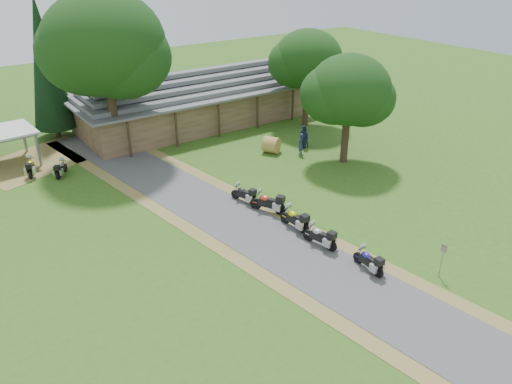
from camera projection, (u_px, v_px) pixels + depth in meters
ground at (318, 268)px, 25.42m from camera, size 120.00×120.00×0.00m
driveway at (264, 237)px, 28.10m from camera, size 51.95×51.95×0.00m
lodge at (193, 97)px, 45.00m from camera, size 21.40×9.40×4.90m
motorcycle_row_a at (369, 260)px, 25.02m from camera, size 0.67×1.83×1.23m
motorcycle_row_b at (320, 235)px, 27.02m from camera, size 1.02×2.03×1.33m
motorcycle_row_c at (295, 218)px, 28.67m from camera, size 0.83×2.07×1.38m
motorcycle_row_d at (268, 202)px, 30.45m from camera, size 1.60×2.17×1.44m
motorcycle_row_e at (244, 193)px, 31.71m from camera, size 1.10×1.88×1.22m
motorcycle_carport_a at (30, 166)px, 35.48m from camera, size 1.16×1.99×1.30m
motorcycle_carport_b at (61, 168)px, 35.38m from camera, size 1.44×1.72×1.17m
person_a at (301, 142)px, 38.74m from camera, size 0.72×0.67×2.05m
person_b at (304, 136)px, 40.22m from camera, size 0.62×0.53×1.88m
person_c at (304, 135)px, 40.00m from camera, size 0.48×0.65×2.23m
hay_bale at (271, 145)px, 39.30m from camera, size 1.68×1.64×1.28m
sign_post at (442, 261)px, 24.39m from camera, size 0.34×0.06×1.87m
oak_lodge_left at (107, 67)px, 36.08m from camera, size 8.78×8.78×13.73m
oak_lodge_right at (307, 72)px, 43.47m from camera, size 5.95×5.95×9.62m
oak_driveway at (348, 104)px, 35.94m from camera, size 5.97×5.97×8.94m
cedar_near at (46, 69)px, 40.27m from camera, size 3.47×3.47×11.58m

